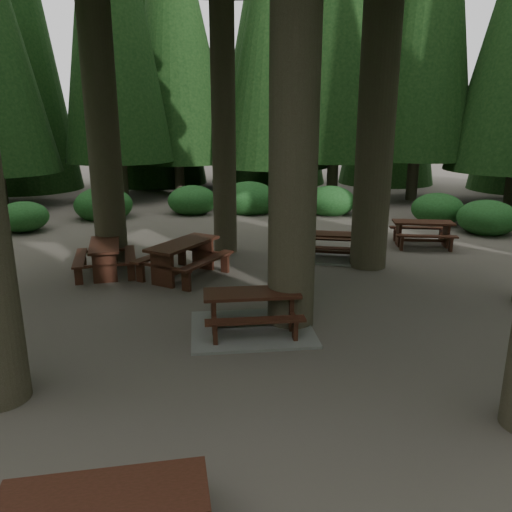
% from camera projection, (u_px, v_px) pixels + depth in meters
% --- Properties ---
extents(ground, '(80.00, 80.00, 0.00)m').
position_uv_depth(ground, '(246.00, 324.00, 9.16)').
color(ground, '#524A43').
rests_on(ground, ground).
extents(picnic_table_a, '(2.55, 2.30, 0.73)m').
position_uv_depth(picnic_table_a, '(252.00, 318.00, 8.84)').
color(picnic_table_a, gray).
rests_on(picnic_table_a, ground).
extents(picnic_table_b, '(2.15, 2.38, 0.85)m').
position_uv_depth(picnic_table_b, '(183.00, 254.00, 11.74)').
color(picnic_table_b, '#371C10').
rests_on(picnic_table_b, ground).
extents(picnic_table_c, '(2.00, 1.66, 0.67)m').
position_uv_depth(picnic_table_c, '(332.00, 250.00, 13.49)').
color(picnic_table_c, gray).
rests_on(picnic_table_c, ground).
extents(picnic_table_d, '(1.78, 1.47, 0.74)m').
position_uv_depth(picnic_table_d, '(423.00, 230.00, 14.63)').
color(picnic_table_d, '#371C10').
rests_on(picnic_table_d, ground).
extents(picnic_table_f, '(2.00, 2.17, 0.76)m').
position_uv_depth(picnic_table_f, '(105.00, 254.00, 12.00)').
color(picnic_table_f, '#371C10').
rests_on(picnic_table_f, ground).
extents(shrub_ring, '(23.86, 24.64, 1.49)m').
position_uv_depth(shrub_ring, '(288.00, 292.00, 9.66)').
color(shrub_ring, '#1E501B').
rests_on(shrub_ring, ground).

